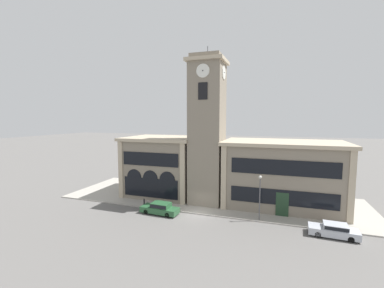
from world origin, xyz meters
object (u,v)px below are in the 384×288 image
at_px(street_lamp, 260,191).
at_px(fire_hydrant, 327,224).
at_px(parked_car_near, 160,208).
at_px(parked_car_mid, 334,230).
at_px(bollard, 144,202).

height_order(street_lamp, fire_hydrant, street_lamp).
bearing_deg(street_lamp, parked_car_near, -172.00).
height_order(parked_car_mid, bollard, parked_car_mid).
bearing_deg(parked_car_mid, fire_hydrant, -76.46).
bearing_deg(fire_hydrant, parked_car_near, -174.90).
relative_size(parked_car_near, fire_hydrant, 5.73).
height_order(street_lamp, bollard, street_lamp).
relative_size(parked_car_mid, street_lamp, 0.90).
distance_m(parked_car_near, street_lamp, 12.60).
relative_size(street_lamp, fire_hydrant, 6.13).
relative_size(bollard, fire_hydrant, 1.22).
bearing_deg(fire_hydrant, bollard, -179.41).
relative_size(parked_car_mid, fire_hydrant, 5.53).
bearing_deg(parked_car_near, bollard, -22.20).
distance_m(parked_car_near, fire_hydrant, 19.48).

